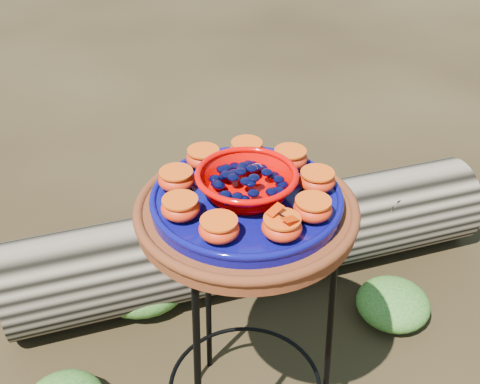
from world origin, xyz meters
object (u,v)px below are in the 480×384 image
cobalt_plate (246,201)px  plant_stand (245,333)px  terracotta_saucer (246,213)px  red_bowl (247,185)px  driftwood_log (253,240)px

cobalt_plate → plant_stand: bearing=0.0°
terracotta_saucer → red_bowl: red_bowl is taller
terracotta_saucer → cobalt_plate: (0.00, 0.00, 0.03)m
cobalt_plate → driftwood_log: (0.32, 0.51, -0.60)m
plant_stand → driftwood_log: bearing=58.0°
driftwood_log → red_bowl: bearing=-122.0°
plant_stand → terracotta_saucer: terracotta_saucer is taller
plant_stand → terracotta_saucer: bearing=0.0°
cobalt_plate → terracotta_saucer: bearing=0.0°
terracotta_saucer → red_bowl: 0.07m
cobalt_plate → driftwood_log: size_ratio=0.24×
terracotta_saucer → driftwood_log: bearing=58.0°
red_bowl → driftwood_log: 0.88m
plant_stand → driftwood_log: size_ratio=0.42×
cobalt_plate → red_bowl: (0.00, 0.00, 0.04)m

